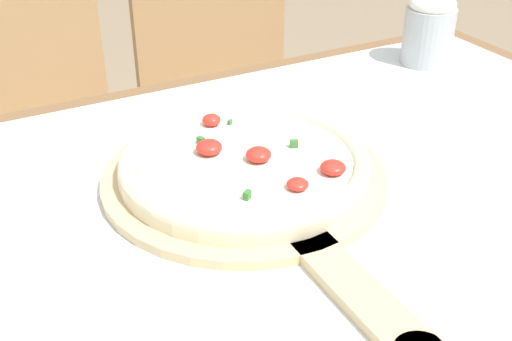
% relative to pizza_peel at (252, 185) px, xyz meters
% --- Properties ---
extents(dining_table, '(1.19, 0.90, 0.76)m').
position_rel_pizza_peel_xyz_m(dining_table, '(0.04, -0.09, -0.13)').
color(dining_table, brown).
rests_on(dining_table, ground_plane).
extents(towel_cloth, '(1.11, 0.82, 0.00)m').
position_rel_pizza_peel_xyz_m(towel_cloth, '(0.04, -0.09, -0.01)').
color(towel_cloth, silver).
rests_on(towel_cloth, dining_table).
extents(pizza_peel, '(0.34, 0.52, 0.01)m').
position_rel_pizza_peel_xyz_m(pizza_peel, '(0.00, 0.00, 0.00)').
color(pizza_peel, '#D6B784').
rests_on(pizza_peel, towel_cloth).
extents(pizza, '(0.30, 0.30, 0.04)m').
position_rel_pizza_peel_xyz_m(pizza, '(0.00, 0.02, 0.02)').
color(pizza, beige).
rests_on(pizza, pizza_peel).
extents(chair_left, '(0.42, 0.42, 0.88)m').
position_rel_pizza_peel_xyz_m(chair_left, '(-0.14, 0.74, -0.26)').
color(chair_left, tan).
rests_on(chair_left, ground_plane).
extents(chair_right, '(0.43, 0.43, 0.88)m').
position_rel_pizza_peel_xyz_m(chair_right, '(0.31, 0.74, -0.26)').
color(chair_right, tan).
rests_on(chair_right, ground_plane).
extents(flour_cup, '(0.08, 0.08, 0.12)m').
position_rel_pizza_peel_xyz_m(flour_cup, '(0.45, 0.22, 0.06)').
color(flour_cup, '#B2B7BC').
rests_on(flour_cup, towel_cloth).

